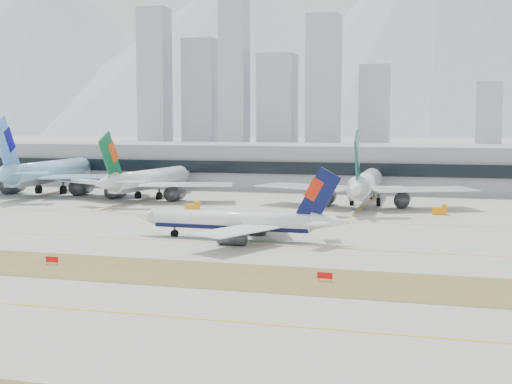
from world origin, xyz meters
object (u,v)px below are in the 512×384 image
(widebody_korean, at_px, (49,173))
(widebody_cathay, at_px, (365,185))
(taxiing_airliner, at_px, (239,222))
(terminal, at_px, (332,166))
(widebody_eva, at_px, (147,181))

(widebody_korean, relative_size, widebody_cathay, 1.18)
(taxiing_airliner, relative_size, terminal, 0.16)
(taxiing_airliner, bearing_deg, widebody_cathay, -103.07)
(widebody_korean, distance_m, widebody_eva, 37.17)
(widebody_cathay, bearing_deg, widebody_korean, 84.75)
(widebody_eva, xyz_separation_m, widebody_cathay, (64.18, 0.15, 0.15))
(widebody_eva, distance_m, terminal, 69.83)
(taxiing_airliner, distance_m, widebody_eva, 79.09)
(taxiing_airliner, bearing_deg, widebody_korean, -37.84)
(widebody_korean, relative_size, terminal, 0.25)
(taxiing_airliner, xyz_separation_m, widebody_korean, (-84.66, 68.96, 3.10))
(taxiing_airliner, bearing_deg, widebody_eva, -51.27)
(taxiing_airliner, distance_m, widebody_korean, 109.23)
(taxiing_airliner, height_order, widebody_eva, widebody_eva)
(widebody_eva, height_order, terminal, widebody_eva)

